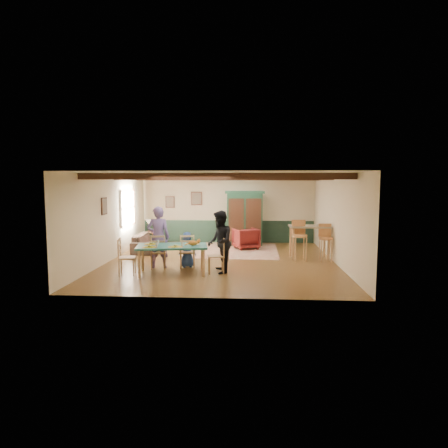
# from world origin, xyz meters

# --- Properties ---
(floor) EXTENTS (8.00, 8.00, 0.00)m
(floor) POSITION_xyz_m (0.00, 0.00, 0.00)
(floor) COLOR #573718
(floor) RESTS_ON ground
(wall_back) EXTENTS (7.00, 0.02, 2.70)m
(wall_back) POSITION_xyz_m (0.00, 4.00, 1.35)
(wall_back) COLOR beige
(wall_back) RESTS_ON floor
(wall_left) EXTENTS (0.02, 8.00, 2.70)m
(wall_left) POSITION_xyz_m (-3.50, 0.00, 1.35)
(wall_left) COLOR beige
(wall_left) RESTS_ON floor
(wall_right) EXTENTS (0.02, 8.00, 2.70)m
(wall_right) POSITION_xyz_m (3.50, 0.00, 1.35)
(wall_right) COLOR beige
(wall_right) RESTS_ON floor
(ceiling) EXTENTS (7.00, 8.00, 0.02)m
(ceiling) POSITION_xyz_m (0.00, 0.00, 2.70)
(ceiling) COLOR silver
(ceiling) RESTS_ON wall_back
(wainscot_back) EXTENTS (6.95, 0.03, 0.90)m
(wainscot_back) POSITION_xyz_m (0.00, 3.98, 0.45)
(wainscot_back) COLOR #1A3124
(wainscot_back) RESTS_ON floor
(ceiling_beam_front) EXTENTS (6.95, 0.16, 0.16)m
(ceiling_beam_front) POSITION_xyz_m (0.00, -2.30, 2.61)
(ceiling_beam_front) COLOR black
(ceiling_beam_front) RESTS_ON ceiling
(ceiling_beam_mid) EXTENTS (6.95, 0.16, 0.16)m
(ceiling_beam_mid) POSITION_xyz_m (0.00, 0.40, 2.61)
(ceiling_beam_mid) COLOR black
(ceiling_beam_mid) RESTS_ON ceiling
(ceiling_beam_back) EXTENTS (6.95, 0.16, 0.16)m
(ceiling_beam_back) POSITION_xyz_m (0.00, 3.00, 2.61)
(ceiling_beam_back) COLOR black
(ceiling_beam_back) RESTS_ON ceiling
(window_left) EXTENTS (0.06, 1.60, 1.30)m
(window_left) POSITION_xyz_m (-3.47, 1.70, 1.55)
(window_left) COLOR white
(window_left) RESTS_ON wall_left
(picture_left_wall) EXTENTS (0.04, 0.42, 0.52)m
(picture_left_wall) POSITION_xyz_m (-3.47, -0.60, 1.75)
(picture_left_wall) COLOR #7F725C
(picture_left_wall) RESTS_ON wall_left
(picture_back_a) EXTENTS (0.45, 0.04, 0.55)m
(picture_back_a) POSITION_xyz_m (-1.30, 3.97, 1.80)
(picture_back_a) COLOR #7F725C
(picture_back_a) RESTS_ON wall_back
(picture_back_b) EXTENTS (0.38, 0.04, 0.48)m
(picture_back_b) POSITION_xyz_m (-2.40, 3.97, 1.65)
(picture_back_b) COLOR #7F725C
(picture_back_b) RESTS_ON wall_back
(dining_table) EXTENTS (2.00, 1.31, 0.77)m
(dining_table) POSITION_xyz_m (-1.20, -1.82, 0.39)
(dining_table) COLOR #1E5F5B
(dining_table) RESTS_ON floor
(dining_chair_far_left) EXTENTS (0.50, 0.52, 0.98)m
(dining_chair_far_left) POSITION_xyz_m (-1.72, -1.15, 0.49)
(dining_chair_far_left) COLOR tan
(dining_chair_far_left) RESTS_ON floor
(dining_chair_far_right) EXTENTS (0.50, 0.52, 0.98)m
(dining_chair_far_right) POSITION_xyz_m (-0.91, -1.02, 0.49)
(dining_chair_far_right) COLOR tan
(dining_chair_far_right) RESTS_ON floor
(dining_chair_end_left) EXTENTS (0.52, 0.50, 0.98)m
(dining_chair_end_left) POSITION_xyz_m (-2.37, -2.01, 0.49)
(dining_chair_end_left) COLOR tan
(dining_chair_end_left) RESTS_ON floor
(dining_chair_end_right) EXTENTS (0.52, 0.50, 0.98)m
(dining_chair_end_right) POSITION_xyz_m (-0.03, -1.63, 0.49)
(dining_chair_end_right) COLOR tan
(dining_chair_end_right) RESTS_ON floor
(person_man) EXTENTS (0.71, 0.52, 1.78)m
(person_man) POSITION_xyz_m (-1.74, -1.07, 0.89)
(person_man) COLOR #765C9E
(person_man) RESTS_ON floor
(person_woman) EXTENTS (0.77, 0.92, 1.70)m
(person_woman) POSITION_xyz_m (0.07, -1.62, 0.85)
(person_woman) COLOR black
(person_woman) RESTS_ON floor
(person_child) EXTENTS (0.55, 0.41, 1.04)m
(person_child) POSITION_xyz_m (-0.92, -0.94, 0.52)
(person_child) COLOR navy
(person_child) RESTS_ON floor
(cat) EXTENTS (0.39, 0.20, 0.19)m
(cat) POSITION_xyz_m (-0.62, -1.83, 0.87)
(cat) COLOR orange
(cat) RESTS_ON dining_table
(place_setting_near_left) EXTENTS (0.46, 0.37, 0.11)m
(place_setting_near_left) POSITION_xyz_m (-1.72, -2.17, 0.83)
(place_setting_near_left) COLOR gold
(place_setting_near_left) RESTS_ON dining_table
(place_setting_near_center) EXTENTS (0.46, 0.37, 0.11)m
(place_setting_near_center) POSITION_xyz_m (-1.06, -2.06, 0.83)
(place_setting_near_center) COLOR gold
(place_setting_near_center) RESTS_ON dining_table
(place_setting_far_left) EXTENTS (0.46, 0.37, 0.11)m
(place_setting_far_left) POSITION_xyz_m (-1.80, -1.66, 0.83)
(place_setting_far_left) COLOR gold
(place_setting_far_left) RESTS_ON dining_table
(place_setting_far_right) EXTENTS (0.46, 0.37, 0.11)m
(place_setting_far_right) POSITION_xyz_m (-0.68, -1.48, 0.83)
(place_setting_far_right) COLOR gold
(place_setting_far_right) RESTS_ON dining_table
(area_rug) EXTENTS (2.99, 3.53, 0.01)m
(area_rug) POSITION_xyz_m (0.41, 2.00, 0.01)
(area_rug) COLOR beige
(area_rug) RESTS_ON floor
(armoire) EXTENTS (1.54, 0.71, 2.12)m
(armoire) POSITION_xyz_m (0.67, 3.22, 1.06)
(armoire) COLOR #163926
(armoire) RESTS_ON floor
(armchair) EXTENTS (1.09, 1.10, 0.77)m
(armchair) POSITION_xyz_m (0.75, 2.35, 0.39)
(armchair) COLOR #480E10
(armchair) RESTS_ON floor
(sofa) EXTENTS (0.87, 2.08, 0.60)m
(sofa) POSITION_xyz_m (-2.77, 1.75, 0.30)
(sofa) COLOR #423129
(sofa) RESTS_ON floor
(end_table) EXTENTS (0.43, 0.43, 0.52)m
(end_table) POSITION_xyz_m (-3.04, 3.00, 0.26)
(end_table) COLOR black
(end_table) RESTS_ON floor
(table_lamp) EXTENTS (0.30, 0.30, 0.48)m
(table_lamp) POSITION_xyz_m (-3.04, 3.00, 0.76)
(table_lamp) COLOR beige
(table_lamp) RESTS_ON end_table
(counter_table) EXTENTS (1.32, 0.81, 1.07)m
(counter_table) POSITION_xyz_m (2.80, 0.65, 0.53)
(counter_table) COLOR #B9AD90
(counter_table) RESTS_ON floor
(bar_stool_left) EXTENTS (0.50, 0.54, 1.28)m
(bar_stool_left) POSITION_xyz_m (2.45, 0.22, 0.64)
(bar_stool_left) COLOR tan
(bar_stool_left) RESTS_ON floor
(bar_stool_right) EXTENTS (0.42, 0.46, 1.17)m
(bar_stool_right) POSITION_xyz_m (3.24, 0.14, 0.59)
(bar_stool_right) COLOR tan
(bar_stool_right) RESTS_ON floor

